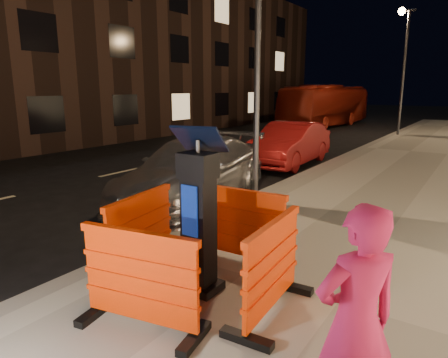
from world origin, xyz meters
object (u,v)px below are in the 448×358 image
Objects in this scene: parking_kiosk at (199,216)px; man at (356,324)px; barrier_back at (241,226)px; barrier_kerbside at (141,233)px; barrier_bldgside at (272,269)px; car_silver at (194,201)px; car_red at (289,165)px; bus_doubledecker at (325,126)px; barrier_front at (140,281)px.

man is (2.08, -1.04, -0.09)m from parking_kiosk.
parking_kiosk is 1.11× the size of man.
barrier_back is 1.00× the size of barrier_kerbside.
barrier_bldgside is 0.27× the size of car_silver.
car_red is (-2.79, 7.65, -0.66)m from barrier_back.
parking_kiosk reaches higher than bus_doubledecker.
car_silver is at bearing 123.02° from parking_kiosk.
barrier_bldgside is 0.14× the size of bus_doubledecker.
barrier_back is 8.17m from car_red.
barrier_bldgside is at bearing -69.22° from car_red.
barrier_bldgside is 0.31× the size of car_red.
man is (4.86, -9.64, 0.98)m from car_red.
barrier_kerbside and barrier_bldgside have the same top height.
car_red is at bearing 107.27° from barrier_back.
car_red is at bearing 102.21° from parking_kiosk.
barrier_back is at bearing -69.59° from bus_doubledecker.
car_red is at bearing 19.74° from barrier_bldgside.
parking_kiosk is 0.43× the size of car_red.
parking_kiosk is 1.03m from barrier_bldgside.
barrier_front is at bearing -92.74° from barrier_back.
barrier_bldgside is at bearing -5.74° from parking_kiosk.
barrier_kerbside is 8.82m from car_red.
barrier_front is at bearing -50.86° from man.
barrier_back is at bearing 79.26° from barrier_front.
car_red is at bearing 81.67° from car_silver.
parking_kiosk is 9.10m from car_red.
car_red is (-2.79, 9.55, -0.66)m from barrier_front.
barrier_bldgside is 0.79× the size of man.
bus_doubledecker is at bearing 102.35° from car_red.
car_silver is at bearing 19.73° from barrier_kerbside.
barrier_kerbside is 1.90m from barrier_bldgside.
bus_doubledecker reaches higher than barrier_bldgside.
car_silver is 19.63m from bus_doubledecker.
barrier_bldgside is 9.40m from car_red.
barrier_bldgside is at bearing -91.06° from man.
barrier_bldgside reaches higher than car_red.
barrier_front reaches higher than car_silver.
car_silver is at bearing 135.48° from barrier_back.
barrier_front is 1.00× the size of barrier_bldgside.
man reaches higher than bus_doubledecker.
barrier_bldgside is at bearing -47.74° from barrier_back.
barrier_kerbside is at bearing 124.26° from barrier_front.
barrier_front is at bearing -67.27° from car_silver.
barrier_kerbside is at bearing 174.26° from parking_kiosk.
bus_doubledecker is at bearing 94.81° from barrier_front.
barrier_back is 1.34m from barrier_kerbside.
parking_kiosk reaches higher than barrier_kerbside.
bus_doubledecker is 5.80× the size of man.
man reaches higher than car_silver.
man is at bearing -13.16° from barrier_front.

